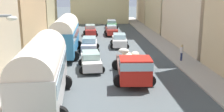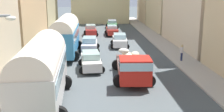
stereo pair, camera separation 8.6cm
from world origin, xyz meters
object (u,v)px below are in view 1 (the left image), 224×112
Objects in this scene: car_0 at (119,40)px; car_5 at (89,44)px; car_2 at (112,24)px; car_4 at (91,61)px; car_6 at (90,30)px; parked_bus_1 at (65,34)px; pedestrian_1 at (182,52)px; car_1 at (112,30)px; cargo_truck_0 at (133,66)px; parked_bus_0 at (42,70)px.

car_5 is (-3.64, -2.00, -0.01)m from car_0.
car_2 is 18.58m from car_5.
car_4 is 1.06× the size of car_6.
car_2 is 1.01× the size of car_5.
car_0 is at bearing 30.79° from parked_bus_1.
parked_bus_1 is 5.22× the size of pedestrian_1.
car_5 is at bearing -90.50° from car_6.
parked_bus_1 is at bearing -101.98° from car_6.
car_0 is 16.17m from car_2.
pedestrian_1 reaches higher than car_1.
cargo_truck_0 is at bearing -91.20° from car_0.
car_6 is at bearing 112.30° from car_0.
car_0 is 0.95× the size of car_2.
cargo_truck_0 is (5.89, -8.97, -1.10)m from parked_bus_1.
car_6 is (0.09, 10.64, 0.01)m from car_5.
car_1 is at bearing 92.10° from car_0.
car_1 is 3.24m from car_6.
parked_bus_0 is 4.94× the size of pedestrian_1.
parked_bus_1 reaches higher than pedestrian_1.
car_0 is 8.51m from car_1.
cargo_truck_0 is 1.80× the size of car_1.
cargo_truck_0 reaches higher than pedestrian_1.
car_5 reaches higher than car_2.
car_1 is (-0.05, 21.14, -0.39)m from cargo_truck_0.
car_6 is 2.39× the size of pedestrian_1.
parked_bus_0 is 8.14m from car_4.
car_1 reaches higher than car_2.
pedestrian_1 is (8.92, -5.52, 0.20)m from car_5.
car_4 is 0.99× the size of car_5.
car_5 is at bearing -151.21° from car_0.
parked_bus_0 reaches higher than parked_bus_1.
car_2 is (0.56, 7.67, -0.03)m from car_1.
car_0 is 4.15m from car_5.
parked_bus_1 is at bearing -115.66° from car_1.
car_0 reaches higher than car_2.
car_0 is at bearing 88.80° from cargo_truck_0.
car_6 reaches higher than car_2.
parked_bus_0 is 14.91m from pedestrian_1.
car_1 is 7.69m from car_2.
car_4 reaches higher than car_2.
pedestrian_1 is at bearing -70.77° from car_1.
parked_bus_0 reaches higher than car_6.
car_1 is 0.99× the size of car_6.
car_6 is (-3.28, 21.28, -0.36)m from cargo_truck_0.
car_5 reaches higher than car_4.
cargo_truck_0 is 1.67× the size of car_5.
car_0 is 9.34m from car_6.
pedestrian_1 is (11.43, -3.85, -1.27)m from parked_bus_1.
parked_bus_1 is at bearing 89.10° from parked_bus_0.
parked_bus_1 is at bearing 161.37° from pedestrian_1.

